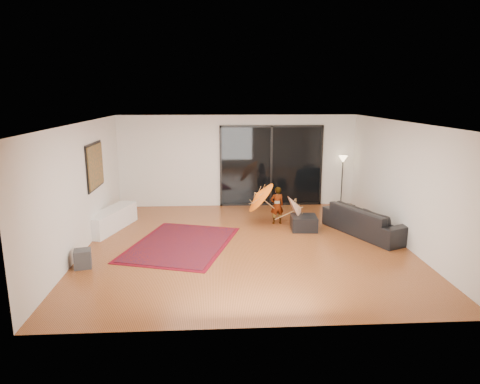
{
  "coord_description": "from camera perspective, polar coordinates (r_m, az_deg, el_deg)",
  "views": [
    {
      "loc": [
        -0.66,
        -9.03,
        3.28
      ],
      "look_at": [
        -0.11,
        0.47,
        1.1
      ],
      "focal_mm": 32.0,
      "sensor_mm": 36.0,
      "label": 1
    }
  ],
  "objects": [
    {
      "name": "parasol_orange",
      "position": [
        10.88,
        2.15,
        -0.64
      ],
      "size": [
        0.72,
        0.92,
        0.91
      ],
      "rotation": [
        0.0,
        -0.87,
        0.0
      ],
      "color": "orange",
      "rests_on": "child"
    },
    {
      "name": "sofa",
      "position": [
        10.69,
        16.59,
        -3.65
      ],
      "size": [
        1.76,
        2.45,
        0.67
      ],
      "primitive_type": "imported",
      "rotation": [
        0.0,
        0.0,
        2.0
      ],
      "color": "black",
      "rests_on": "floor"
    },
    {
      "name": "painting",
      "position": [
        10.54,
        -18.75,
        3.32
      ],
      "size": [
        0.04,
        1.28,
        1.08
      ],
      "color": "black",
      "rests_on": "wall_left"
    },
    {
      "name": "floor_lamp",
      "position": [
        13.01,
        13.53,
        3.33
      ],
      "size": [
        0.26,
        0.26,
        1.52
      ],
      "color": "black",
      "rests_on": "floor"
    },
    {
      "name": "wall_front",
      "position": [
        5.89,
        3.32,
        -6.22
      ],
      "size": [
        7.0,
        0.0,
        7.0
      ],
      "primitive_type": "plane",
      "rotation": [
        -1.57,
        0.0,
        0.0
      ],
      "color": "silver",
      "rests_on": "floor"
    },
    {
      "name": "parasol_white",
      "position": [
        11.01,
        8.16,
        -1.83
      ],
      "size": [
        0.51,
        0.83,
        0.91
      ],
      "rotation": [
        0.0,
        1.14,
        0.0
      ],
      "color": "silver",
      "rests_on": "floor"
    },
    {
      "name": "ottoman",
      "position": [
        10.71,
        8.51,
        -4.09
      ],
      "size": [
        0.66,
        0.66,
        0.35
      ],
      "primitive_type": "cube",
      "rotation": [
        0.0,
        0.0,
        -0.07
      ],
      "color": "black",
      "rests_on": "floor"
    },
    {
      "name": "sliding_door",
      "position": [
        12.78,
        4.18,
        3.5
      ],
      "size": [
        3.06,
        0.07,
        2.4
      ],
      "color": "black",
      "rests_on": "wall_back"
    },
    {
      "name": "ceiling",
      "position": [
        9.07,
        0.86,
        9.24
      ],
      "size": [
        7.0,
        7.0,
        0.0
      ],
      "primitive_type": "plane",
      "rotation": [
        3.14,
        0.0,
        0.0
      ],
      "color": "white",
      "rests_on": "wall_back"
    },
    {
      "name": "speaker",
      "position": [
        8.89,
        -20.24,
        -8.34
      ],
      "size": [
        0.38,
        0.38,
        0.36
      ],
      "primitive_type": "cube",
      "rotation": [
        0.0,
        0.0,
        0.24
      ],
      "color": "#424244",
      "rests_on": "floor"
    },
    {
      "name": "persian_rug",
      "position": [
        9.73,
        -7.84,
        -6.87
      ],
      "size": [
        2.74,
        3.28,
        0.02
      ],
      "rotation": [
        0.0,
        0.0,
        -0.29
      ],
      "color": "#5A0714",
      "rests_on": "floor"
    },
    {
      "name": "wall_back",
      "position": [
        12.7,
        -0.32,
        4.15
      ],
      "size": [
        7.0,
        0.0,
        7.0
      ],
      "primitive_type": "plane",
      "rotation": [
        1.57,
        0.0,
        0.0
      ],
      "color": "silver",
      "rests_on": "floor"
    },
    {
      "name": "wall_left",
      "position": [
        9.66,
        -20.35,
        0.56
      ],
      "size": [
        0.0,
        7.0,
        7.0
      ],
      "primitive_type": "plane",
      "rotation": [
        1.57,
        0.0,
        1.57
      ],
      "color": "silver",
      "rests_on": "floor"
    },
    {
      "name": "child",
      "position": [
        11.06,
        4.95,
        -1.77
      ],
      "size": [
        0.39,
        0.29,
        0.98
      ],
      "primitive_type": "imported",
      "rotation": [
        0.0,
        0.0,
        3.3
      ],
      "color": "#999999",
      "rests_on": "floor"
    },
    {
      "name": "floor",
      "position": [
        9.63,
        0.81,
        -7.01
      ],
      "size": [
        7.0,
        7.0,
        0.0
      ],
      "primitive_type": "plane",
      "color": "#9A512A",
      "rests_on": "ground"
    },
    {
      "name": "media_console",
      "position": [
        11.07,
        -16.76,
        -3.53
      ],
      "size": [
        0.97,
        1.88,
        0.51
      ],
      "primitive_type": "cube",
      "rotation": [
        0.0,
        0.0,
        -0.3
      ],
      "color": "white",
      "rests_on": "floor"
    },
    {
      "name": "wall_right",
      "position": [
        10.13,
        21.0,
        1.05
      ],
      "size": [
        0.0,
        7.0,
        7.0
      ],
      "primitive_type": "plane",
      "rotation": [
        1.57,
        0.0,
        -1.57
      ],
      "color": "silver",
      "rests_on": "floor"
    }
  ]
}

